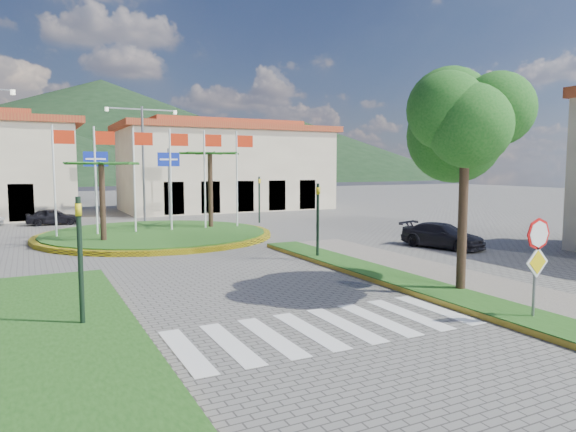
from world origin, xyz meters
name	(u,v)px	position (x,y,z in m)	size (l,w,h in m)	color
ground	(442,393)	(0.00, 0.00, 0.00)	(160.00, 160.00, 0.00)	slate
sidewalk_right	(561,314)	(6.00, 2.00, 0.07)	(4.00, 28.00, 0.15)	gray
verge_right	(530,320)	(4.80, 2.00, 0.09)	(1.60, 28.00, 0.18)	#1D4814
median_left	(22,341)	(-6.50, 6.00, 0.09)	(5.00, 14.00, 0.18)	#1D4814
crosswalk	(323,328)	(0.00, 4.00, 0.01)	(8.00, 3.00, 0.01)	silver
roundabout_island	(156,234)	(0.00, 22.00, 0.17)	(12.70, 12.70, 6.00)	yellow
stop_sign	(537,252)	(4.90, 1.96, 1.79)	(0.80, 0.11, 2.65)	slate
deciduous_tree	(466,124)	(5.50, 5.00, 5.18)	(3.60, 3.60, 6.80)	black
traffic_light_left	(80,250)	(-5.20, 6.50, 1.94)	(0.15, 0.18, 3.20)	black
traffic_light_right	(318,214)	(4.50, 12.00, 1.94)	(0.15, 0.18, 3.20)	black
traffic_light_far	(259,195)	(8.00, 26.00, 1.94)	(0.18, 0.15, 3.20)	black
direction_sign_west	(96,172)	(-2.00, 30.97, 3.53)	(1.60, 0.14, 5.20)	slate
direction_sign_east	(169,171)	(3.00, 30.97, 3.53)	(1.60, 0.14, 5.20)	slate
street_lamp_centre	(143,158)	(1.00, 30.00, 4.50)	(4.80, 0.16, 8.00)	slate
building_right	(226,166)	(10.00, 38.00, 3.90)	(19.08, 9.54, 8.05)	#C1B192
hill_far_mid	(103,130)	(15.00, 160.00, 15.00)	(180.00, 180.00, 30.00)	black
hill_far_east	(300,150)	(70.00, 135.00, 9.00)	(120.00, 120.00, 18.00)	black
hill_near_back	(7,149)	(-10.00, 130.00, 8.00)	(110.00, 110.00, 16.00)	black
car_dark_a	(53,216)	(-4.80, 31.17, 0.56)	(1.33, 3.31, 1.13)	black
car_dark_b	(225,205)	(8.55, 34.31, 0.66)	(1.40, 4.00, 1.32)	black
car_side_right	(443,236)	(11.44, 11.99, 0.59)	(1.66, 4.08, 1.18)	black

